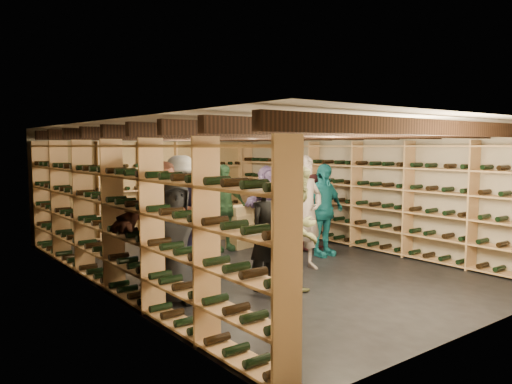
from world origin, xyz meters
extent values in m
plane|color=black|center=(0.00, 0.00, 0.00)|extent=(8.00, 8.00, 0.00)
cube|color=tan|center=(0.00, 4.00, 1.20)|extent=(5.50, 0.02, 2.40)
cube|color=tan|center=(0.00, -4.00, 1.20)|extent=(5.50, 0.02, 2.40)
cube|color=tan|center=(-2.75, 0.00, 1.20)|extent=(0.02, 8.00, 2.40)
cube|color=tan|center=(2.75, 0.00, 1.20)|extent=(0.02, 8.00, 2.40)
cube|color=beige|center=(0.00, 0.00, 2.40)|extent=(5.50, 8.00, 0.01)
cube|color=black|center=(0.00, -3.50, 2.26)|extent=(5.40, 0.12, 0.18)
cube|color=black|center=(0.00, -2.62, 2.26)|extent=(5.40, 0.12, 0.18)
cube|color=black|center=(0.00, -1.75, 2.26)|extent=(5.40, 0.12, 0.18)
cube|color=black|center=(0.00, -0.88, 2.26)|extent=(5.40, 0.12, 0.18)
cube|color=black|center=(0.00, 0.00, 2.26)|extent=(5.40, 0.12, 0.18)
cube|color=black|center=(0.00, 0.88, 2.26)|extent=(5.40, 0.12, 0.18)
cube|color=black|center=(0.00, 1.75, 2.26)|extent=(5.40, 0.12, 0.18)
cube|color=black|center=(0.00, 2.62, 2.26)|extent=(5.40, 0.12, 0.18)
cube|color=black|center=(0.00, 3.50, 2.26)|extent=(5.40, 0.12, 0.18)
cube|color=tan|center=(-2.57, 0.00, 1.07)|extent=(0.32, 7.50, 2.15)
cube|color=tan|center=(2.57, 0.00, 1.07)|extent=(0.32, 7.50, 2.15)
cube|color=tan|center=(0.00, 3.83, 1.07)|extent=(4.70, 0.30, 2.15)
cube|color=tan|center=(0.58, 1.30, 0.09)|extent=(0.55, 0.42, 0.17)
cube|color=tan|center=(0.58, 1.30, 0.26)|extent=(0.55, 0.42, 0.17)
cube|color=tan|center=(0.58, 1.30, 0.43)|extent=(0.55, 0.42, 0.17)
cube|color=tan|center=(0.58, 1.30, 0.59)|extent=(0.55, 0.42, 0.17)
cube|color=tan|center=(0.58, 1.30, 0.77)|extent=(0.55, 0.42, 0.17)
cube|color=tan|center=(0.62, 2.44, 0.09)|extent=(0.54, 0.39, 0.17)
cube|color=tan|center=(0.62, 2.44, 0.26)|extent=(0.54, 0.39, 0.17)
cube|color=tan|center=(0.62, 2.44, 0.43)|extent=(0.54, 0.39, 0.17)
cube|color=tan|center=(0.62, 2.44, 0.59)|extent=(0.54, 0.39, 0.17)
cube|color=tan|center=(0.09, 2.77, 0.09)|extent=(0.58, 0.47, 0.17)
imported|color=black|center=(-2.18, -1.08, 0.82)|extent=(0.92, 0.75, 1.64)
imported|color=black|center=(-0.84, -1.30, 0.79)|extent=(0.64, 0.48, 1.59)
imported|color=brown|center=(-0.69, -1.83, 0.90)|extent=(1.06, 0.95, 1.81)
imported|color=beige|center=(-0.16, -0.87, 0.76)|extent=(1.07, 0.74, 1.52)
imported|color=#176B74|center=(1.37, -0.24, 0.86)|extent=(1.02, 0.43, 1.73)
imported|color=brown|center=(-2.11, -0.54, 0.94)|extent=(1.83, 0.90, 1.89)
imported|color=#24254D|center=(-1.22, 0.06, 0.75)|extent=(0.83, 0.65, 1.49)
imported|color=gray|center=(0.39, -0.82, 0.95)|extent=(0.73, 0.51, 1.90)
imported|color=#441B1E|center=(1.67, 0.23, 0.75)|extent=(0.86, 0.76, 1.50)
imported|color=#9F9C90|center=(-1.07, 0.74, 0.95)|extent=(1.38, 1.06, 1.89)
imported|color=#294E2D|center=(0.16, 1.30, 0.85)|extent=(1.05, 0.58, 1.70)
imported|color=slate|center=(1.31, 1.30, 0.83)|extent=(1.58, 0.67, 1.65)
imported|color=#36373C|center=(1.19, 0.65, 0.80)|extent=(0.88, 0.68, 1.59)
camera|label=1|loc=(-5.22, -6.78, 2.05)|focal=35.00mm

